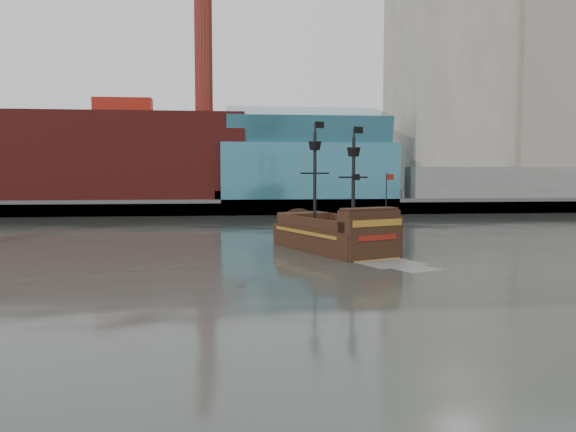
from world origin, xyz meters
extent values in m
plane|color=#2B2E29|center=(0.00, 0.00, 0.00)|extent=(400.00, 400.00, 0.00)
cube|color=slate|center=(0.00, 92.00, 1.00)|extent=(220.00, 60.00, 2.00)
cube|color=#4C4C49|center=(0.00, 62.50, 1.30)|extent=(220.00, 1.00, 2.60)
cube|color=maroon|center=(-22.00, 72.00, 9.50)|extent=(42.00, 18.00, 15.00)
cube|color=#306C80|center=(10.00, 70.00, 7.00)|extent=(30.00, 16.00, 10.00)
cube|color=#BDB49D|center=(40.00, 80.00, 25.00)|extent=(20.00, 22.00, 46.00)
cube|color=gray|center=(58.00, 76.00, 21.00)|extent=(18.00, 18.00, 38.00)
cube|color=#BDB49D|center=(50.00, 97.00, 28.00)|extent=(24.00, 20.00, 52.00)
cube|color=slate|center=(48.00, 66.00, 5.00)|extent=(40.00, 6.00, 6.00)
cylinder|color=maroon|center=(-8.00, 74.00, 28.00)|extent=(3.20, 3.20, 22.00)
cube|color=#306C80|center=(10.00, 70.00, 15.00)|extent=(28.00, 14.94, 8.78)
cube|color=black|center=(5.38, 19.71, 0.64)|extent=(9.75, 13.87, 2.77)
cube|color=#4E2E1C|center=(5.38, 19.71, 2.19)|extent=(8.78, 12.49, 0.32)
cube|color=black|center=(3.46, 24.45, 2.56)|extent=(5.17, 4.08, 1.07)
cube|color=black|center=(7.47, 14.56, 2.99)|extent=(5.34, 3.49, 1.92)
cube|color=black|center=(7.83, 13.65, 1.28)|extent=(4.95, 2.21, 4.27)
cube|color=#A56F1F|center=(7.89, 13.51, 2.99)|extent=(4.48, 1.88, 0.53)
cube|color=maroon|center=(7.89, 13.51, 1.81)|extent=(3.49, 1.48, 0.43)
cylinder|color=black|center=(3.99, 20.87, 6.51)|extent=(0.39, 0.39, 8.32)
cylinder|color=black|center=(6.99, 18.29, 6.19)|extent=(0.39, 0.39, 7.68)
cone|color=black|center=(3.99, 20.87, 9.39)|extent=(1.53, 1.53, 0.75)
cone|color=black|center=(6.99, 18.29, 8.75)|extent=(1.53, 1.53, 0.75)
cube|color=black|center=(4.44, 21.05, 11.31)|extent=(0.90, 0.39, 0.59)
cube|color=black|center=(7.44, 18.47, 10.67)|extent=(0.90, 0.39, 0.59)
cube|color=gray|center=(8.51, 11.99, 0.01)|extent=(5.65, 5.26, 0.02)
camera|label=1|loc=(-3.98, -29.76, 6.95)|focal=35.00mm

